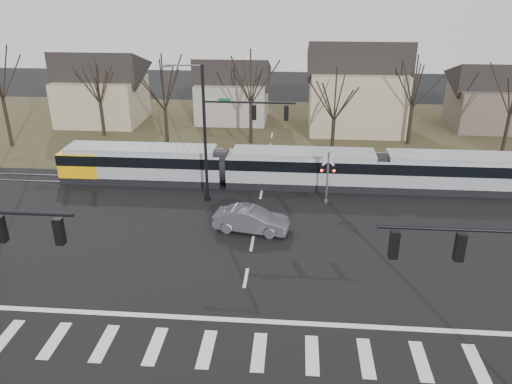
{
  "coord_description": "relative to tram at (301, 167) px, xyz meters",
  "views": [
    {
      "loc": [
        2.53,
        -21.86,
        15.59
      ],
      "look_at": [
        0.0,
        9.0,
        2.3
      ],
      "focal_mm": 35.0,
      "sensor_mm": 36.0,
      "label": 1
    }
  ],
  "objects": [
    {
      "name": "rail_pair",
      "position": [
        -3.05,
        -0.2,
        -1.59
      ],
      "size": [
        90.0,
        1.52,
        0.06
      ],
      "color": "#59595E",
      "rests_on": "ground"
    },
    {
      "name": "tree_row",
      "position": [
        -1.05,
        10.0,
        3.38
      ],
      "size": [
        59.2,
        7.2,
        10.0
      ],
      "color": "black",
      "rests_on": "ground"
    },
    {
      "name": "stop_line",
      "position": [
        -3.05,
        -17.8,
        -1.62
      ],
      "size": [
        28.0,
        0.35,
        0.01
      ],
      "primitive_type": "cube",
      "color": "silver",
      "rests_on": "ground"
    },
    {
      "name": "grass_verge",
      "position": [
        -3.05,
        16.0,
        -1.62
      ],
      "size": [
        140.0,
        28.0,
        0.01
      ],
      "primitive_type": "cube",
      "color": "#38331E",
      "rests_on": "ground"
    },
    {
      "name": "house_d",
      "position": [
        20.95,
        19.0,
        2.35
      ],
      "size": [
        8.64,
        7.56,
        7.65
      ],
      "color": "brown",
      "rests_on": "ground"
    },
    {
      "name": "ground",
      "position": [
        -3.05,
        -16.0,
        -1.62
      ],
      "size": [
        140.0,
        140.0,
        0.0
      ],
      "primitive_type": "plane",
      "color": "black"
    },
    {
      "name": "lane_dashes",
      "position": [
        -3.05,
        -0.0,
        -1.62
      ],
      "size": [
        0.18,
        30.0,
        0.01
      ],
      "color": "silver",
      "rests_on": "ground"
    },
    {
      "name": "house_b",
      "position": [
        -8.05,
        20.0,
        2.35
      ],
      "size": [
        8.64,
        7.56,
        7.65
      ],
      "color": "gray",
      "rests_on": "ground"
    },
    {
      "name": "crosswalk",
      "position": [
        -3.05,
        -20.0,
        -1.62
      ],
      "size": [
        27.0,
        2.6,
        0.01
      ],
      "color": "silver",
      "rests_on": "ground"
    },
    {
      "name": "tram",
      "position": [
        0.0,
        0.0,
        0.0
      ],
      "size": [
        39.25,
        2.91,
        2.98
      ],
      "color": "gray",
      "rests_on": "ground"
    },
    {
      "name": "house_c",
      "position": [
        5.95,
        17.0,
        3.61
      ],
      "size": [
        10.8,
        8.64,
        10.1
      ],
      "color": "tan",
      "rests_on": "ground"
    },
    {
      "name": "signal_pole_near_right",
      "position": [
        7.06,
        -22.0,
        3.54
      ],
      "size": [
        6.72,
        0.44,
        8.0
      ],
      "color": "black",
      "rests_on": "ground"
    },
    {
      "name": "rail_crossing_signal",
      "position": [
        1.95,
        -3.21,
        0.26
      ],
      "size": [
        1.08,
        0.36,
        4.0
      ],
      "color": "#59595B",
      "rests_on": "ground"
    },
    {
      "name": "signal_pole_far",
      "position": [
        -5.46,
        -3.5,
        4.08
      ],
      "size": [
        9.28,
        0.44,
        10.2
      ],
      "color": "black",
      "rests_on": "ground"
    },
    {
      "name": "house_a",
      "position": [
        -23.05,
        18.0,
        2.84
      ],
      "size": [
        9.72,
        8.64,
        8.6
      ],
      "color": "tan",
      "rests_on": "ground"
    },
    {
      "name": "sedan",
      "position": [
        -3.26,
        -8.26,
        -0.8
      ],
      "size": [
        3.33,
        5.53,
        1.64
      ],
      "primitive_type": "imported",
      "rotation": [
        0.0,
        0.0,
        1.41
      ],
      "color": "#4A4C51",
      "rests_on": "ground"
    }
  ]
}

